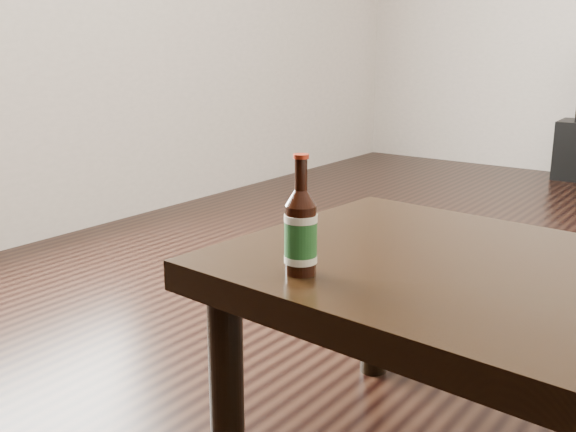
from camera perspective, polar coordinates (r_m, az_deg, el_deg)
The scene contains 2 objects.
coffee_table at distance 1.37m, azimuth 20.91°, elevation -7.85°, with size 1.35×0.85×0.49m.
beer_bottle at distance 1.28m, azimuth 1.08°, elevation -1.41°, with size 0.07×0.07×0.23m.
Camera 1 is at (0.26, -1.96, 0.92)m, focal length 42.00 mm.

